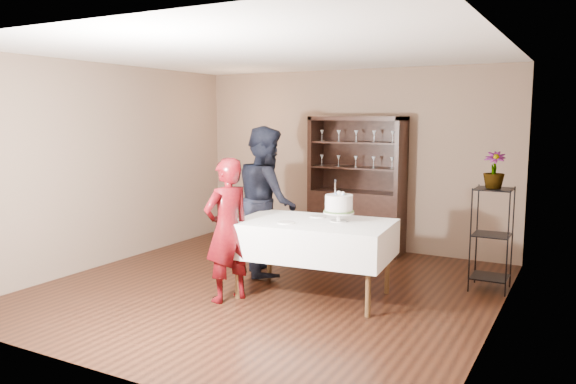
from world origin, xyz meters
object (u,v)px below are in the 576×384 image
object	(u,v)px
china_hutch	(357,207)
plant_etagere	(492,235)
woman	(227,230)
cake	(339,205)
man	(266,200)
potted_plant	(494,170)
cake_table	(314,239)

from	to	relation	value
china_hutch	plant_etagere	world-z (taller)	china_hutch
woman	cake	xyz separation A→B (m)	(1.00, 0.69, 0.25)
woman	plant_etagere	bearing A→B (deg)	145.81
woman	man	bearing A→B (deg)	-150.38
plant_etagere	potted_plant	bearing A→B (deg)	166.99
cake	china_hutch	bearing A→B (deg)	106.53
plant_etagere	cake	bearing A→B (deg)	-143.39
cake_table	woman	size ratio (longest dim) A/B	1.14
cake	potted_plant	bearing A→B (deg)	36.85
plant_etagere	cake_table	size ratio (longest dim) A/B	0.67
cake_table	cake	bearing A→B (deg)	23.49
china_hutch	man	world-z (taller)	china_hutch
woman	cake	size ratio (longest dim) A/B	3.35
china_hutch	potted_plant	size ratio (longest dim) A/B	4.77
plant_etagere	woman	bearing A→B (deg)	-144.18
cake	potted_plant	xyz separation A→B (m)	(1.44, 1.08, 0.36)
woman	cake	distance (m)	1.25
plant_etagere	potted_plant	distance (m)	0.75
man	potted_plant	bearing A→B (deg)	-115.63
man	cake	bearing A→B (deg)	-149.85
man	woman	bearing A→B (deg)	150.90
man	china_hutch	bearing A→B (deg)	-57.62
china_hutch	cake	bearing A→B (deg)	-73.47
china_hutch	woman	distance (m)	2.85
woman	potted_plant	bearing A→B (deg)	145.95
woman	man	xyz separation A→B (m)	(-0.20, 1.16, 0.16)
cake_table	man	distance (m)	1.15
china_hutch	cake	xyz separation A→B (m)	(0.63, -2.13, 0.37)
china_hutch	potted_plant	distance (m)	2.43
plant_etagere	potted_plant	xyz separation A→B (m)	(-0.01, 0.00, 0.75)
china_hutch	woman	xyz separation A→B (m)	(-0.37, -2.82, 0.12)
cake_table	potted_plant	world-z (taller)	potted_plant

